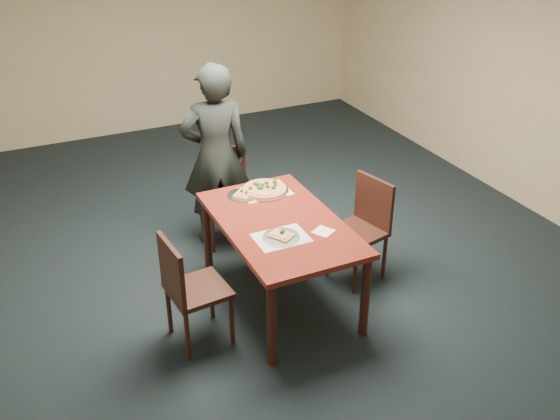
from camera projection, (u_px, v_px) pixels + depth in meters
name	position (u px, v px, depth m)	size (l,w,h in m)	color
ground	(273.00, 272.00, 5.62)	(8.00, 8.00, 0.00)	black
room_shell	(272.00, 85.00, 4.79)	(8.00, 8.00, 8.00)	#C4B288
dining_table	(280.00, 231.00, 4.97)	(0.90, 1.50, 0.75)	#601A13
chair_far	(226.00, 190.00, 5.94)	(0.50, 0.50, 0.91)	black
chair_left	(188.00, 286.00, 4.56)	(0.46, 0.46, 0.91)	black
chair_right	(364.00, 223.00, 5.38)	(0.51, 0.51, 0.91)	black
diner	(215.00, 156.00, 5.75)	(0.64, 0.42, 1.75)	black
placemat_main	(265.00, 191.00, 5.39)	(0.42, 0.32, 0.00)	white
placemat_near	(281.00, 238.00, 4.71)	(0.40, 0.30, 0.00)	white
pizza_pan	(265.00, 189.00, 5.38)	(0.41, 0.41, 0.07)	silver
slice_plate_near	(281.00, 236.00, 4.70)	(0.28, 0.28, 0.06)	silver
slice_plate_far	(244.00, 194.00, 5.31)	(0.28, 0.28, 0.05)	silver
napkin	(323.00, 232.00, 4.78)	(0.14, 0.14, 0.01)	white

